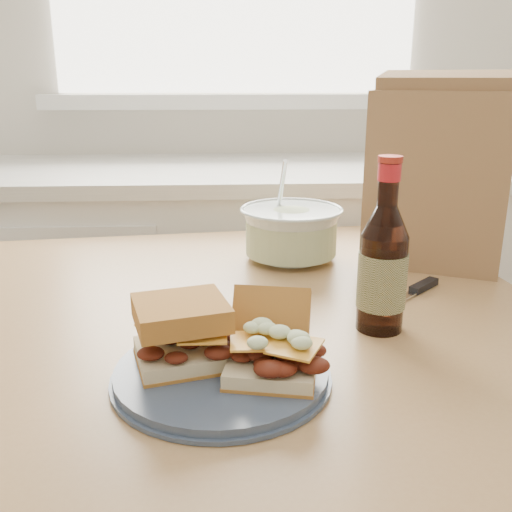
{
  "coord_description": "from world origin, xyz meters",
  "views": [
    {
      "loc": [
        -0.04,
        -0.06,
        1.2
      ],
      "look_at": [
        0.01,
        0.84,
        0.92
      ],
      "focal_mm": 40.0,
      "sensor_mm": 36.0,
      "label": 1
    }
  ],
  "objects_px": {
    "dining_table": "(245,380)",
    "beer_bottle": "(383,267)",
    "plate": "(221,373)",
    "paper_bag": "(437,179)",
    "coleslaw_bowl": "(291,234)"
  },
  "relations": [
    {
      "from": "dining_table",
      "to": "beer_bottle",
      "type": "xyz_separation_m",
      "value": [
        0.2,
        -0.07,
        0.22
      ]
    },
    {
      "from": "beer_bottle",
      "to": "dining_table",
      "type": "bearing_deg",
      "value": 171.26
    },
    {
      "from": "plate",
      "to": "beer_bottle",
      "type": "bearing_deg",
      "value": 30.7
    },
    {
      "from": "dining_table",
      "to": "paper_bag",
      "type": "xyz_separation_m",
      "value": [
        0.39,
        0.25,
        0.29
      ]
    },
    {
      "from": "plate",
      "to": "coleslaw_bowl",
      "type": "bearing_deg",
      "value": 73.78
    },
    {
      "from": "dining_table",
      "to": "plate",
      "type": "distance_m",
      "value": 0.25
    },
    {
      "from": "coleslaw_bowl",
      "to": "beer_bottle",
      "type": "xyz_separation_m",
      "value": [
        0.1,
        -0.35,
        0.04
      ]
    },
    {
      "from": "coleslaw_bowl",
      "to": "paper_bag",
      "type": "bearing_deg",
      "value": -5.57
    },
    {
      "from": "plate",
      "to": "beer_bottle",
      "type": "distance_m",
      "value": 0.29
    },
    {
      "from": "coleslaw_bowl",
      "to": "paper_bag",
      "type": "xyz_separation_m",
      "value": [
        0.28,
        -0.03,
        0.12
      ]
    },
    {
      "from": "beer_bottle",
      "to": "paper_bag",
      "type": "bearing_deg",
      "value": 70.16
    },
    {
      "from": "coleslaw_bowl",
      "to": "paper_bag",
      "type": "relative_size",
      "value": 0.62
    },
    {
      "from": "dining_table",
      "to": "paper_bag",
      "type": "height_order",
      "value": "paper_bag"
    },
    {
      "from": "beer_bottle",
      "to": "paper_bag",
      "type": "relative_size",
      "value": 0.77
    },
    {
      "from": "coleslaw_bowl",
      "to": "beer_bottle",
      "type": "bearing_deg",
      "value": -74.61
    }
  ]
}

